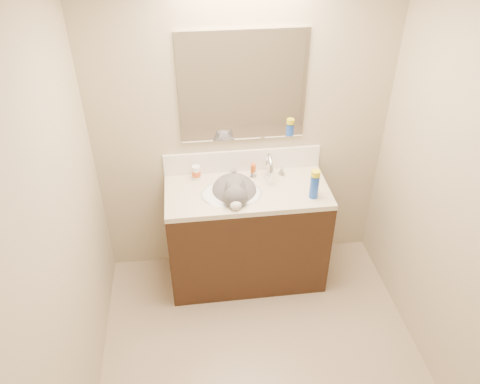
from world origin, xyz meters
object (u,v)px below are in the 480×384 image
object	(u,v)px
amber_bottle	(253,170)
cat	(235,194)
silver_jar	(233,173)
faucet	(269,168)
basin	(232,201)
spray_can	(314,187)
pill_bottle	(196,173)
vanity_cabinet	(247,237)

from	to	relation	value
amber_bottle	cat	bearing A→B (deg)	-129.40
cat	silver_jar	bearing A→B (deg)	90.22
cat	amber_bottle	bearing A→B (deg)	54.58
amber_bottle	faucet	bearing A→B (deg)	-23.40
basin	spray_can	world-z (taller)	spray_can
faucet	amber_bottle	size ratio (longest dim) A/B	2.79
faucet	silver_jar	size ratio (longest dim) A/B	4.56
pill_bottle	amber_bottle	world-z (taller)	pill_bottle
vanity_cabinet	pill_bottle	xyz separation A→B (m)	(-0.36, 0.20, 0.50)
faucet	silver_jar	distance (m)	0.27
basin	spray_can	size ratio (longest dim) A/B	2.60
vanity_cabinet	basin	bearing A→B (deg)	-165.96
amber_bottle	spray_can	bearing A→B (deg)	-40.96
basin	amber_bottle	distance (m)	0.31
cat	spray_can	world-z (taller)	cat
vanity_cabinet	amber_bottle	xyz separation A→B (m)	(0.07, 0.18, 0.50)
amber_bottle	spray_can	distance (m)	0.51
pill_bottle	silver_jar	world-z (taller)	pill_bottle
vanity_cabinet	faucet	bearing A→B (deg)	37.29
cat	amber_bottle	xyz separation A→B (m)	(0.16, 0.20, 0.06)
vanity_cabinet	spray_can	xyz separation A→B (m)	(0.45, -0.15, 0.54)
spray_can	pill_bottle	bearing A→B (deg)	156.99
vanity_cabinet	basin	distance (m)	0.40
silver_jar	spray_can	world-z (taller)	spray_can
spray_can	cat	bearing A→B (deg)	166.42
basin	silver_jar	xyz separation A→B (m)	(0.04, 0.22, 0.10)
spray_can	vanity_cabinet	bearing A→B (deg)	161.87
faucet	pill_bottle	bearing A→B (deg)	173.70
silver_jar	vanity_cabinet	bearing A→B (deg)	-66.53
basin	pill_bottle	distance (m)	0.35
vanity_cabinet	faucet	xyz separation A→B (m)	(0.18, 0.14, 0.54)
pill_bottle	amber_bottle	distance (m)	0.43
pill_bottle	silver_jar	bearing A→B (deg)	-2.18
basin	vanity_cabinet	bearing A→B (deg)	14.04
pill_bottle	spray_can	world-z (taller)	spray_can
pill_bottle	spray_can	distance (m)	0.88
vanity_cabinet	pill_bottle	bearing A→B (deg)	151.28
faucet	pill_bottle	distance (m)	0.54
faucet	spray_can	bearing A→B (deg)	-46.16
faucet	pill_bottle	size ratio (longest dim) A/B	2.59
cat	pill_bottle	world-z (taller)	cat
pill_bottle	amber_bottle	bearing A→B (deg)	-1.63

